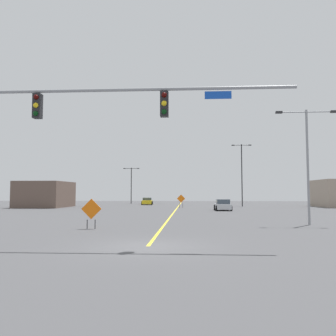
% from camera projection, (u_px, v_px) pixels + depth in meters
% --- Properties ---
extents(ground, '(153.68, 153.68, 0.00)m').
position_uv_depth(ground, '(148.00, 246.00, 14.05)').
color(ground, '#444447').
extents(road_centre_stripe, '(0.16, 85.38, 0.01)m').
position_uv_depth(road_centre_stripe, '(179.00, 206.00, 56.55)').
color(road_centre_stripe, yellow).
rests_on(road_centre_stripe, ground).
extents(traffic_signal_assembly, '(16.35, 0.44, 7.10)m').
position_uv_depth(traffic_signal_assembly, '(42.00, 117.00, 14.69)').
color(traffic_signal_assembly, gray).
rests_on(traffic_signal_assembly, ground).
extents(street_lamp_far_right, '(4.15, 0.24, 7.88)m').
position_uv_depth(street_lamp_far_right, '(307.00, 155.00, 23.67)').
color(street_lamp_far_right, gray).
rests_on(street_lamp_far_right, ground).
extents(street_lamp_mid_right, '(3.22, 0.24, 7.14)m').
position_uv_depth(street_lamp_mid_right, '(131.00, 182.00, 68.80)').
color(street_lamp_mid_right, black).
rests_on(street_lamp_mid_right, ground).
extents(street_lamp_near_right, '(3.12, 0.24, 9.89)m').
position_uv_depth(street_lamp_near_right, '(242.00, 170.00, 55.03)').
color(street_lamp_near_right, black).
rests_on(street_lamp_near_right, ground).
extents(construction_sign_right_shoulder, '(1.21, 0.05, 1.91)m').
position_uv_depth(construction_sign_right_shoulder, '(181.00, 199.00, 50.86)').
color(construction_sign_right_shoulder, orange).
rests_on(construction_sign_right_shoulder, ground).
extents(construction_sign_median_far, '(1.24, 0.08, 1.81)m').
position_uv_depth(construction_sign_median_far, '(91.00, 210.00, 20.92)').
color(construction_sign_median_far, orange).
rests_on(construction_sign_median_far, ground).
extents(car_silver_far, '(1.96, 4.04, 1.36)m').
position_uv_depth(car_silver_far, '(223.00, 205.00, 42.61)').
color(car_silver_far, '#B7BABF').
rests_on(car_silver_far, ground).
extents(car_yellow_passing, '(2.11, 4.09, 1.27)m').
position_uv_depth(car_yellow_passing, '(147.00, 201.00, 62.72)').
color(car_yellow_passing, gold).
rests_on(car_yellow_passing, ground).
extents(roadside_building_west, '(6.57, 8.35, 3.83)m').
position_uv_depth(roadside_building_west, '(45.00, 194.00, 52.17)').
color(roadside_building_west, brown).
rests_on(roadside_building_west, ground).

